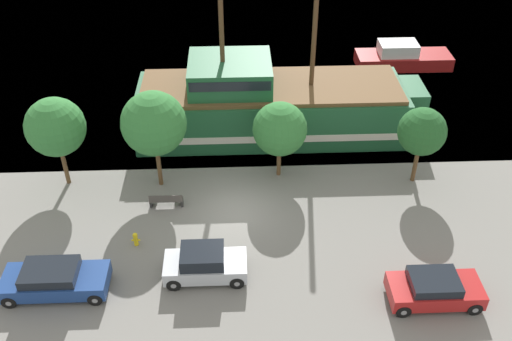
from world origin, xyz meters
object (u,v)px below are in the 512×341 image
Objects in this scene: pirate_ship at (269,105)px; parked_car_curb_rear at (205,264)px; bench_promenade_east at (166,200)px; parked_car_curb_mid at (434,289)px; moored_boat_dockside at (402,57)px; fire_hydrant at (136,239)px; parked_car_curb_front at (54,280)px.

pirate_ship is 13.12m from parked_car_curb_rear.
pirate_ship reaches higher than bench_promenade_east.
parked_car_curb_mid is at bearing -65.79° from pirate_ship.
moored_boat_dockside reaches higher than bench_promenade_east.
moored_boat_dockside reaches higher than fire_hydrant.
moored_boat_dockside reaches higher than parked_car_curb_mid.
parked_car_curb_mid is at bearing -4.27° from parked_car_curb_front.
parked_car_curb_rear is at bearing -124.23° from moored_boat_dockside.
parked_car_curb_front is at bearing -138.27° from fire_hydrant.
fire_hydrant is at bearing -113.44° from bench_promenade_east.
parked_car_curb_front is 2.61× the size of bench_promenade_east.
moored_boat_dockside is 1.54× the size of parked_car_curb_front.
parked_car_curb_mid is 2.28× the size of bench_promenade_east.
parked_car_curb_rear reaches higher than parked_car_curb_front.
moored_boat_dockside is at bearing 46.01° from parked_car_curb_front.
moored_boat_dockside is at bearing 55.77° from parked_car_curb_rear.
pirate_ship is at bearing 73.47° from parked_car_curb_rear.
fire_hydrant is (-18.12, -19.23, -0.32)m from moored_boat_dockside.
parked_car_curb_rear is at bearing -66.44° from bench_promenade_east.
parked_car_curb_rear is at bearing -106.53° from pirate_ship.
parked_car_curb_mid is (-4.40, -23.38, -0.00)m from moored_boat_dockside.
fire_hydrant is at bearing 147.47° from parked_car_curb_rear.
parked_car_curb_rear is 5.63m from bench_promenade_east.
fire_hydrant is (-13.72, 4.14, -0.32)m from parked_car_curb_mid.
parked_car_curb_rear is 5.01× the size of fire_hydrant.
parked_car_curb_front reaches higher than parked_car_curb_mid.
parked_car_curb_rear reaches higher than parked_car_curb_mid.
bench_promenade_east is at bearing -135.93° from moored_boat_dockside.
parked_car_curb_rear is at bearing -32.53° from fire_hydrant.
moored_boat_dockside is (10.89, 8.94, -1.19)m from pirate_ship.
pirate_ship is 9.95× the size of bench_promenade_east.
moored_boat_dockside is 25.97m from parked_car_curb_rear.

